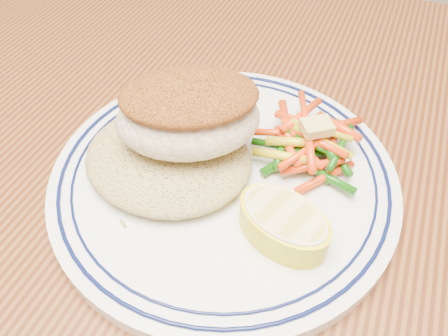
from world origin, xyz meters
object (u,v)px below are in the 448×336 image
rice_pilaf (168,155)px  vegetable_pile (309,142)px  lemon_wedge (283,223)px  plate (224,177)px  fish_fillet (189,113)px  dining_table (187,270)px

rice_pilaf → vegetable_pile: 0.12m
rice_pilaf → lemon_wedge: same height
plate → vegetable_pile: (0.06, 0.05, 0.02)m
lemon_wedge → plate: bearing=146.5°
vegetable_pile → plate: bearing=-140.9°
fish_fillet → lemon_wedge: size_ratio=1.68×
vegetable_pile → fish_fillet: bearing=-155.0°
plate → lemon_wedge: (0.06, -0.04, 0.02)m
fish_fillet → lemon_wedge: 0.11m
fish_fillet → lemon_wedge: fish_fillet is taller
dining_table → vegetable_pile: size_ratio=14.33×
plate → vegetable_pile: 0.08m
plate → lemon_wedge: size_ratio=3.48×
dining_table → fish_fillet: fish_fillet is taller
fish_fillet → vegetable_pile: fish_fillet is taller
plate → vegetable_pile: size_ratio=2.73×
rice_pilaf → vegetable_pile: (0.10, 0.06, 0.00)m
dining_table → lemon_wedge: size_ratio=18.25×
rice_pilaf → fish_fillet: fish_fillet is taller
dining_table → rice_pilaf: 0.13m
plate → fish_fillet: (-0.03, 0.01, 0.05)m
dining_table → fish_fillet: (-0.01, 0.04, 0.16)m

